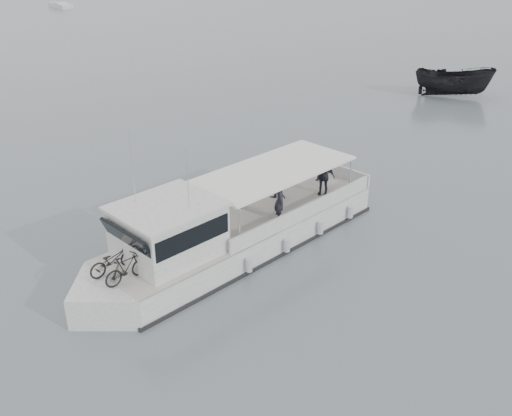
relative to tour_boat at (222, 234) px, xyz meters
name	(u,v)px	position (x,y,z in m)	size (l,w,h in m)	color
ground	(104,245)	(-4.09, 2.91, -0.98)	(1400.00, 1400.00, 0.00)	#566165
tour_boat	(222,234)	(0.00, 0.00, 0.00)	(14.02, 7.58, 5.98)	white
dark_motorboat	(454,82)	(25.26, 14.85, 0.16)	(2.23, 5.93, 2.29)	black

